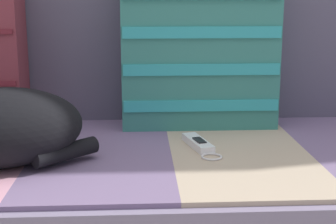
% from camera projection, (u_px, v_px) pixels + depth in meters
% --- Properties ---
extents(couch, '(2.07, 0.81, 0.39)m').
position_uv_depth(couch, '(169.00, 218.00, 1.32)').
color(couch, gray).
rests_on(couch, ground_plane).
extents(sofa_backrest, '(2.03, 0.14, 0.50)m').
position_uv_depth(sofa_backrest, '(163.00, 33.00, 1.55)').
color(sofa_backrest, '#514C60').
rests_on(sofa_backrest, couch).
extents(throw_pillow_striped, '(0.43, 0.14, 0.44)m').
position_uv_depth(throw_pillow_striped, '(199.00, 49.00, 1.42)').
color(throw_pillow_striped, '#337A70').
rests_on(throw_pillow_striped, couch).
extents(game_remote_near, '(0.09, 0.19, 0.02)m').
position_uv_depth(game_remote_near, '(199.00, 144.00, 1.25)').
color(game_remote_near, white).
rests_on(game_remote_near, couch).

